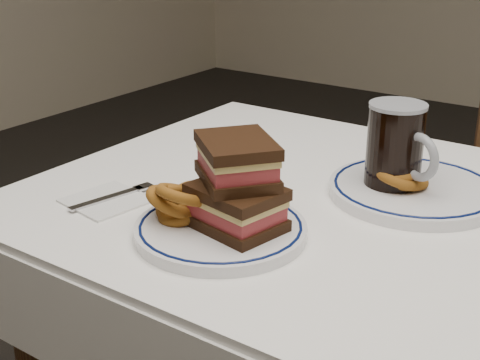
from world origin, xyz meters
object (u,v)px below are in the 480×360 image
Objects in this scene: main_plate at (221,229)px; reuben_sandwich at (237,184)px; far_plate at (414,189)px; beer_mug at (396,149)px.

reuben_sandwich is at bearing 35.87° from main_plate.
far_plate is at bearing 61.54° from reuben_sandwich.
reuben_sandwich is 0.57× the size of far_plate.
reuben_sandwich is 0.35m from far_plate.
far_plate is (0.03, 0.02, -0.07)m from beer_mug.
far_plate reaches higher than main_plate.
far_plate is at bearing 25.39° from beer_mug.
far_plate is at bearing 59.84° from main_plate.
reuben_sandwich is (0.02, 0.01, 0.07)m from main_plate.
reuben_sandwich is at bearing -114.52° from beer_mug.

